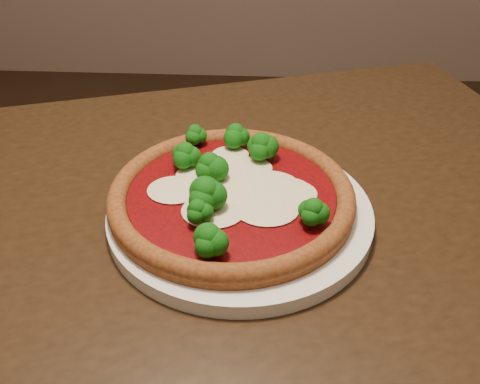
{
  "coord_description": "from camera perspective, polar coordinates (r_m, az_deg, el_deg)",
  "views": [
    {
      "loc": [
        0.14,
        -0.66,
        1.15
      ],
      "look_at": [
        0.11,
        -0.15,
        0.79
      ],
      "focal_mm": 40.0,
      "sensor_mm": 36.0,
      "label": 1
    }
  ],
  "objects": [
    {
      "name": "pizza",
      "position": [
        0.64,
        -0.97,
        0.03
      ],
      "size": [
        0.29,
        0.29,
        0.06
      ],
      "rotation": [
        0.0,
        0.0,
        -0.01
      ],
      "color": "brown",
      "rests_on": "plate"
    },
    {
      "name": "dining_table",
      "position": [
        0.73,
        -5.2,
        -9.2
      ],
      "size": [
        1.26,
        1.02,
        0.75
      ],
      "rotation": [
        0.0,
        0.0,
        0.31
      ],
      "color": "black",
      "rests_on": "floor"
    },
    {
      "name": "plate",
      "position": [
        0.64,
        0.0,
        -2.25
      ],
      "size": [
        0.31,
        0.31,
        0.02
      ],
      "primitive_type": "cylinder",
      "color": "white",
      "rests_on": "dining_table"
    }
  ]
}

